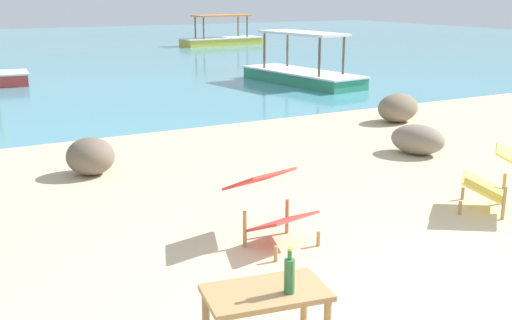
% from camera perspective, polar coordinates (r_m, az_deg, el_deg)
% --- Properties ---
extents(water_surface, '(60.00, 36.00, 0.03)m').
position_cam_1_polar(water_surface, '(24.85, -22.14, 8.77)').
color(water_surface, teal).
rests_on(water_surface, ground).
extents(low_bench_table, '(0.82, 0.56, 0.44)m').
position_cam_1_polar(low_bench_table, '(3.97, 0.90, -12.73)').
color(low_bench_table, '#A37A4C').
rests_on(low_bench_table, sand_beach).
extents(bottle, '(0.07, 0.07, 0.30)m').
position_cam_1_polar(bottle, '(3.86, 3.07, -10.42)').
color(bottle, '#2D6B38').
rests_on(bottle, low_bench_table).
extents(deck_chair_near, '(0.90, 0.93, 0.68)m').
position_cam_1_polar(deck_chair_near, '(6.94, 21.43, -1.33)').
color(deck_chair_near, '#A37A4C').
rests_on(deck_chair_near, sand_beach).
extents(deck_chair_far, '(0.68, 0.86, 0.68)m').
position_cam_1_polar(deck_chair_far, '(5.67, 1.32, -3.84)').
color(deck_chair_far, '#A37A4C').
rests_on(deck_chair_far, sand_beach).
extents(shore_rock_large, '(0.82, 0.94, 0.42)m').
position_cam_1_polar(shore_rock_large, '(9.11, 14.55, 1.83)').
color(shore_rock_large, gray).
rests_on(shore_rock_large, sand_beach).
extents(shore_rock_small, '(0.94, 0.78, 0.50)m').
position_cam_1_polar(shore_rock_small, '(11.30, 12.83, 4.66)').
color(shore_rock_small, '#756651').
rests_on(shore_rock_small, sand_beach).
extents(shore_rock_flat, '(0.84, 0.84, 0.47)m').
position_cam_1_polar(shore_rock_flat, '(8.07, -14.88, 0.33)').
color(shore_rock_flat, '#6B5B4C').
rests_on(shore_rock_flat, sand_beach).
extents(boat_yellow, '(3.74, 1.40, 1.29)m').
position_cam_1_polar(boat_yellow, '(27.89, -3.16, 11.01)').
color(boat_yellow, gold).
rests_on(boat_yellow, water_surface).
extents(boat_green, '(1.60, 3.79, 1.29)m').
position_cam_1_polar(boat_green, '(15.97, 4.22, 7.95)').
color(boat_green, '#338E66').
rests_on(boat_green, water_surface).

